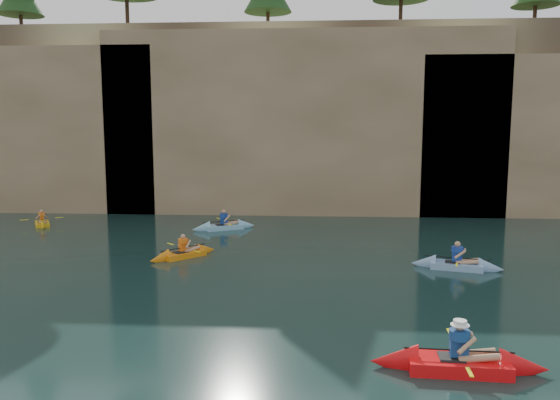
{
  "coord_description": "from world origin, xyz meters",
  "views": [
    {
      "loc": [
        2.82,
        -11.02,
        5.37
      ],
      "look_at": [
        1.67,
        6.46,
        3.0
      ],
      "focal_mm": 35.0,
      "sensor_mm": 36.0,
      "label": 1
    }
  ],
  "objects": [
    {
      "name": "sea_cave_east",
      "position": [
        10.0,
        21.95,
        2.25
      ],
      "size": [
        5.0,
        1.0,
        4.5
      ],
      "primitive_type": "cube",
      "color": "black",
      "rests_on": "ground"
    },
    {
      "name": "sea_cave_center",
      "position": [
        -4.0,
        21.95,
        1.6
      ],
      "size": [
        3.5,
        1.0,
        3.2
      ],
      "primitive_type": "cube",
      "color": "black",
      "rests_on": "ground"
    },
    {
      "name": "kayaker_orange",
      "position": [
        -2.61,
        10.69,
        0.15
      ],
      "size": [
        2.68,
        2.82,
        1.21
      ],
      "rotation": [
        0.0,
        0.0,
        0.83
      ],
      "color": "orange",
      "rests_on": "ground"
    },
    {
      "name": "kayaker_ltblue_near",
      "position": [
        8.18,
        9.5,
        0.16
      ],
      "size": [
        3.46,
        2.54,
        1.33
      ],
      "rotation": [
        0.0,
        0.0,
        -0.25
      ],
      "color": "#7DA4D1",
      "rests_on": "ground"
    },
    {
      "name": "ground",
      "position": [
        0.0,
        0.0,
        0.0
      ],
      "size": [
        160.0,
        160.0,
        0.0
      ],
      "primitive_type": "plane",
      "color": "black",
      "rests_on": "ground"
    },
    {
      "name": "cliff_slab_center",
      "position": [
        2.0,
        22.6,
        5.7
      ],
      "size": [
        24.0,
        2.4,
        11.4
      ],
      "primitive_type": "cube",
      "color": "tan",
      "rests_on": "ground"
    },
    {
      "name": "main_kayaker",
      "position": [
        6.0,
        0.66,
        0.19
      ],
      "size": [
        3.9,
        2.59,
        1.44
      ],
      "rotation": [
        0.0,
        0.0,
        -0.06
      ],
      "color": "red",
      "rests_on": "ground"
    },
    {
      "name": "kayaker_ltblue_mid",
      "position": [
        -1.97,
        16.88,
        0.16
      ],
      "size": [
        3.4,
        2.31,
        1.3
      ],
      "rotation": [
        0.0,
        0.0,
        0.47
      ],
      "color": "#80BBD7",
      "rests_on": "ground"
    },
    {
      "name": "kayaker_yellow",
      "position": [
        -12.04,
        17.33,
        0.14
      ],
      "size": [
        1.93,
        2.64,
        1.09
      ],
      "rotation": [
        0.0,
        0.0,
        -1.05
      ],
      "color": "gold",
      "rests_on": "ground"
    },
    {
      "name": "cliff",
      "position": [
        0.0,
        30.0,
        6.0
      ],
      "size": [
        70.0,
        16.0,
        12.0
      ],
      "primitive_type": "cube",
      "color": "tan",
      "rests_on": "ground"
    }
  ]
}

